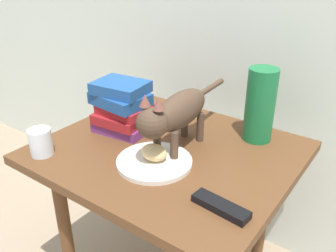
{
  "coord_description": "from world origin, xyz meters",
  "views": [
    {
      "loc": [
        0.59,
        -0.82,
        1.18
      ],
      "look_at": [
        0.0,
        0.0,
        0.68
      ],
      "focal_mm": 38.88,
      "sensor_mm": 36.0,
      "label": 1
    }
  ],
  "objects_px": {
    "side_table": "(168,170)",
    "candle_jar": "(41,143)",
    "plate": "(154,162)",
    "cat": "(176,113)",
    "tv_remote": "(221,206)",
    "book_stack": "(122,107)",
    "green_vase": "(260,105)",
    "bread_roll": "(154,152)"
  },
  "relations": [
    {
      "from": "bread_roll",
      "to": "candle_jar",
      "type": "xyz_separation_m",
      "value": [
        -0.32,
        -0.16,
        -0.0
      ]
    },
    {
      "from": "bread_roll",
      "to": "plate",
      "type": "bearing_deg",
      "value": 7.75
    },
    {
      "from": "cat",
      "to": "tv_remote",
      "type": "bearing_deg",
      "value": -33.99
    },
    {
      "from": "book_stack",
      "to": "plate",
      "type": "bearing_deg",
      "value": -26.94
    },
    {
      "from": "book_stack",
      "to": "tv_remote",
      "type": "height_order",
      "value": "book_stack"
    },
    {
      "from": "plate",
      "to": "green_vase",
      "type": "bearing_deg",
      "value": 61.0
    },
    {
      "from": "green_vase",
      "to": "book_stack",
      "type": "bearing_deg",
      "value": -152.43
    },
    {
      "from": "bread_roll",
      "to": "cat",
      "type": "height_order",
      "value": "cat"
    },
    {
      "from": "book_stack",
      "to": "tv_remote",
      "type": "relative_size",
      "value": 1.32
    },
    {
      "from": "side_table",
      "to": "tv_remote",
      "type": "xyz_separation_m",
      "value": [
        0.28,
        -0.17,
        0.09
      ]
    },
    {
      "from": "plate",
      "to": "tv_remote",
      "type": "distance_m",
      "value": 0.27
    },
    {
      "from": "cat",
      "to": "candle_jar",
      "type": "distance_m",
      "value": 0.43
    },
    {
      "from": "plate",
      "to": "candle_jar",
      "type": "xyz_separation_m",
      "value": [
        -0.32,
        -0.16,
        0.03
      ]
    },
    {
      "from": "side_table",
      "to": "candle_jar",
      "type": "height_order",
      "value": "candle_jar"
    },
    {
      "from": "side_table",
      "to": "cat",
      "type": "bearing_deg",
      "value": -0.74
    },
    {
      "from": "book_stack",
      "to": "candle_jar",
      "type": "bearing_deg",
      "value": -108.67
    },
    {
      "from": "side_table",
      "to": "tv_remote",
      "type": "distance_m",
      "value": 0.34
    },
    {
      "from": "candle_jar",
      "to": "tv_remote",
      "type": "distance_m",
      "value": 0.59
    },
    {
      "from": "plate",
      "to": "green_vase",
      "type": "height_order",
      "value": "green_vase"
    },
    {
      "from": "cat",
      "to": "book_stack",
      "type": "xyz_separation_m",
      "value": [
        -0.23,
        0.02,
        -0.05
      ]
    },
    {
      "from": "green_vase",
      "to": "candle_jar",
      "type": "height_order",
      "value": "green_vase"
    },
    {
      "from": "tv_remote",
      "to": "cat",
      "type": "bearing_deg",
      "value": 151.82
    },
    {
      "from": "side_table",
      "to": "plate",
      "type": "distance_m",
      "value": 0.13
    },
    {
      "from": "side_table",
      "to": "tv_remote",
      "type": "bearing_deg",
      "value": -31.2
    },
    {
      "from": "plate",
      "to": "tv_remote",
      "type": "bearing_deg",
      "value": -15.41
    },
    {
      "from": "side_table",
      "to": "green_vase",
      "type": "relative_size",
      "value": 3.18
    },
    {
      "from": "tv_remote",
      "to": "candle_jar",
      "type": "bearing_deg",
      "value": -165.68
    },
    {
      "from": "plate",
      "to": "cat",
      "type": "relative_size",
      "value": 0.47
    },
    {
      "from": "tv_remote",
      "to": "side_table",
      "type": "bearing_deg",
      "value": 154.61
    },
    {
      "from": "candle_jar",
      "to": "tv_remote",
      "type": "relative_size",
      "value": 0.57
    },
    {
      "from": "green_vase",
      "to": "plate",
      "type": "bearing_deg",
      "value": -119.0
    },
    {
      "from": "tv_remote",
      "to": "book_stack",
      "type": "bearing_deg",
      "value": 164.83
    },
    {
      "from": "green_vase",
      "to": "candle_jar",
      "type": "bearing_deg",
      "value": -135.79
    },
    {
      "from": "plate",
      "to": "book_stack",
      "type": "xyz_separation_m",
      "value": [
        -0.23,
        0.11,
        0.08
      ]
    },
    {
      "from": "book_stack",
      "to": "green_vase",
      "type": "relative_size",
      "value": 0.81
    },
    {
      "from": "side_table",
      "to": "book_stack",
      "type": "bearing_deg",
      "value": 175.64
    },
    {
      "from": "book_stack",
      "to": "candle_jar",
      "type": "height_order",
      "value": "book_stack"
    },
    {
      "from": "plate",
      "to": "book_stack",
      "type": "relative_size",
      "value": 1.14
    },
    {
      "from": "book_stack",
      "to": "green_vase",
      "type": "xyz_separation_m",
      "value": [
        0.41,
        0.21,
        0.04
      ]
    },
    {
      "from": "cat",
      "to": "tv_remote",
      "type": "height_order",
      "value": "cat"
    },
    {
      "from": "bread_roll",
      "to": "book_stack",
      "type": "distance_m",
      "value": 0.26
    },
    {
      "from": "bread_roll",
      "to": "candle_jar",
      "type": "bearing_deg",
      "value": -153.43
    }
  ]
}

